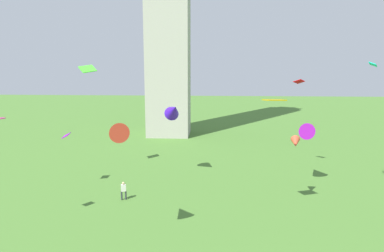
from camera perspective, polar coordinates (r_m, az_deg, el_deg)
person_1 at (r=30.84m, az=-10.96°, el=-10.02°), size 0.47×0.35×1.57m
kite_flying_0 at (r=25.35m, az=13.11°, el=4.10°), size 1.68×1.43×0.18m
kite_flying_1 at (r=32.45m, az=27.10°, el=8.82°), size 0.90×1.04×0.45m
kite_flying_3 at (r=34.05m, az=-19.58°, el=-1.44°), size 0.66×0.94×0.45m
kite_flying_4 at (r=34.51m, az=-3.00°, el=2.54°), size 2.16×2.78×2.18m
kite_flying_5 at (r=37.36m, az=-16.45°, el=8.82°), size 1.74×1.71×0.82m
kite_flying_7 at (r=29.75m, az=16.31°, el=-2.60°), size 0.96×1.37×1.09m
kite_flying_8 at (r=37.91m, az=16.84°, el=6.87°), size 1.14×1.12×0.55m
kite_flying_9 at (r=35.07m, az=17.54°, el=-0.64°), size 1.58×2.28×1.68m
kite_flying_10 at (r=22.03m, az=-11.97°, el=-0.66°), size 1.83×2.09×1.27m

